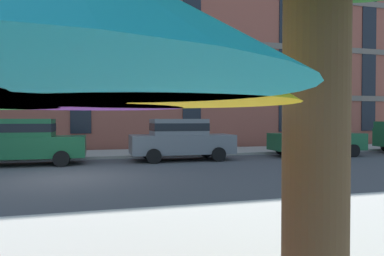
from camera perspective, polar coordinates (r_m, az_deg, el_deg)
The scene contains 6 objects.
ground_plane at distance 11.10m, azimuth -19.71°, elevation -7.76°, with size 120.00×120.00×0.00m, color #424244.
sidewalk_far at distance 17.83m, azimuth -17.97°, elevation -4.14°, with size 56.00×3.60×0.12m, color #9E998E.
apartment_building at distance 26.35m, azimuth -17.18°, elevation 11.46°, with size 43.84×12.08×12.80m.
sedan_green at distance 14.90m, azimuth -25.69°, elevation -1.84°, with size 4.40×1.98×1.78m.
sedan_gray at distance 15.05m, azimuth -1.86°, elevation -1.68°, with size 4.40×1.98×1.78m.
sedan_green_midblock at distance 17.81m, azimuth 19.53°, elevation -1.29°, with size 4.40×1.98×1.78m.
Camera 1 is at (0.88, -10.93, 1.74)m, focal length 32.66 mm.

